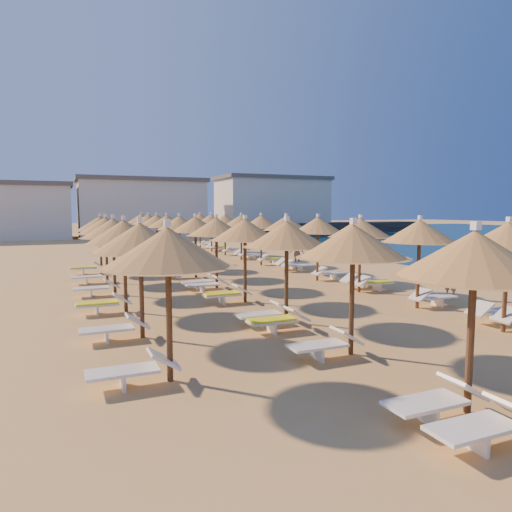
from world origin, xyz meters
name	(u,v)px	position (x,y,z in m)	size (l,w,h in m)	color
ground	(327,299)	(0.00, 0.00, 0.00)	(220.00, 220.00, 0.00)	tan
jetty	(333,227)	(27.95, 43.18, 0.75)	(30.00, 4.00, 1.50)	black
hotel_blocks	(158,207)	(2.55, 45.04, 3.70)	(50.19, 9.43, 8.10)	silver
parasol_row_east	(301,225)	(1.97, 5.67, 2.58)	(2.61, 39.00, 3.16)	brown
parasol_row_west	(205,227)	(-3.02, 5.67, 2.58)	(2.61, 39.00, 3.16)	brown
parasol_row_inland	(118,231)	(-7.23, 2.37, 2.58)	(2.61, 19.15, 3.16)	brown
loungers	(239,275)	(-1.62, 5.02, 0.34)	(12.33, 36.99, 0.66)	white
beachgoer_c	(297,254)	(3.55, 9.01, 0.76)	(0.89, 0.37, 1.53)	tan
beachgoer_a	(451,276)	(4.38, -1.73, 0.84)	(0.61, 0.40, 1.67)	tan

